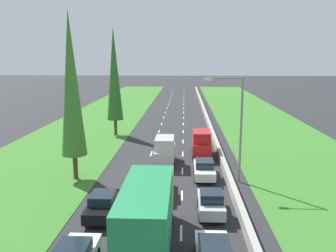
{
  "coord_description": "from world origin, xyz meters",
  "views": [
    {
      "loc": [
        1.87,
        0.95,
        10.52
      ],
      "look_at": [
        -0.34,
        48.86,
        1.24
      ],
      "focal_mm": 38.06,
      "sensor_mm": 36.0,
      "label": 1
    }
  ],
  "objects_px": {
    "red_van_right_lane": "(201,144)",
    "silver_van_centre_lane": "(165,151)",
    "silver_hatchback_right_lane_third": "(211,203)",
    "yellow_sedan_centre_lane": "(159,184)",
    "poplar_tree_third": "(114,74)",
    "white_sedan_right_lane_fourth": "(204,169)",
    "poplar_tree_second": "(71,85)",
    "green_box_truck_centre_lane": "(148,216)",
    "black_sedan_left_lane": "(103,204)",
    "street_light_mast": "(237,122)"
  },
  "relations": [
    {
      "from": "red_van_right_lane",
      "to": "silver_van_centre_lane",
      "type": "xyz_separation_m",
      "value": [
        -3.76,
        -3.19,
        0.0
      ]
    },
    {
      "from": "silver_hatchback_right_lane_third",
      "to": "yellow_sedan_centre_lane",
      "type": "bearing_deg",
      "value": 137.7
    },
    {
      "from": "silver_van_centre_lane",
      "to": "poplar_tree_third",
      "type": "distance_m",
      "value": 16.74
    },
    {
      "from": "yellow_sedan_centre_lane",
      "to": "silver_hatchback_right_lane_third",
      "type": "xyz_separation_m",
      "value": [
        3.79,
        -3.45,
        0.02
      ]
    },
    {
      "from": "white_sedan_right_lane_fourth",
      "to": "poplar_tree_second",
      "type": "xyz_separation_m",
      "value": [
        -11.3,
        -0.82,
        7.45
      ]
    },
    {
      "from": "green_box_truck_centre_lane",
      "to": "black_sedan_left_lane",
      "type": "distance_m",
      "value": 5.91
    },
    {
      "from": "white_sedan_right_lane_fourth",
      "to": "silver_van_centre_lane",
      "type": "bearing_deg",
      "value": 134.64
    },
    {
      "from": "black_sedan_left_lane",
      "to": "green_box_truck_centre_lane",
      "type": "bearing_deg",
      "value": -52.25
    },
    {
      "from": "black_sedan_left_lane",
      "to": "silver_van_centre_lane",
      "type": "bearing_deg",
      "value": 73.55
    },
    {
      "from": "silver_hatchback_right_lane_third",
      "to": "poplar_tree_third",
      "type": "bearing_deg",
      "value": 114.54
    },
    {
      "from": "green_box_truck_centre_lane",
      "to": "street_light_mast",
      "type": "relative_size",
      "value": 1.04
    },
    {
      "from": "red_van_right_lane",
      "to": "black_sedan_left_lane",
      "type": "distance_m",
      "value": 16.71
    },
    {
      "from": "black_sedan_left_lane",
      "to": "poplar_tree_second",
      "type": "xyz_separation_m",
      "value": [
        -4.1,
        7.28,
        7.45
      ]
    },
    {
      "from": "green_box_truck_centre_lane",
      "to": "street_light_mast",
      "type": "distance_m",
      "value": 13.57
    },
    {
      "from": "yellow_sedan_centre_lane",
      "to": "poplar_tree_third",
      "type": "distance_m",
      "value": 23.63
    },
    {
      "from": "green_box_truck_centre_lane",
      "to": "silver_hatchback_right_lane_third",
      "type": "height_order",
      "value": "green_box_truck_centre_lane"
    },
    {
      "from": "black_sedan_left_lane",
      "to": "poplar_tree_third",
      "type": "height_order",
      "value": "poplar_tree_third"
    },
    {
      "from": "black_sedan_left_lane",
      "to": "street_light_mast",
      "type": "distance_m",
      "value": 12.87
    },
    {
      "from": "green_box_truck_centre_lane",
      "to": "silver_van_centre_lane",
      "type": "relative_size",
      "value": 1.92
    },
    {
      "from": "silver_hatchback_right_lane_third",
      "to": "silver_van_centre_lane",
      "type": "distance_m",
      "value": 11.92
    },
    {
      "from": "yellow_sedan_centre_lane",
      "to": "white_sedan_right_lane_fourth",
      "type": "xyz_separation_m",
      "value": [
        3.74,
        4.11,
        0.0
      ]
    },
    {
      "from": "silver_hatchback_right_lane_third",
      "to": "silver_van_centre_lane",
      "type": "xyz_separation_m",
      "value": [
        -3.75,
        11.3,
        0.56
      ]
    },
    {
      "from": "green_box_truck_centre_lane",
      "to": "white_sedan_right_lane_fourth",
      "type": "relative_size",
      "value": 2.09
    },
    {
      "from": "white_sedan_right_lane_fourth",
      "to": "street_light_mast",
      "type": "xyz_separation_m",
      "value": [
        2.59,
        -1.01,
        4.42
      ]
    },
    {
      "from": "street_light_mast",
      "to": "green_box_truck_centre_lane",
      "type": "bearing_deg",
      "value": -118.31
    },
    {
      "from": "black_sedan_left_lane",
      "to": "poplar_tree_second",
      "type": "bearing_deg",
      "value": 119.37
    },
    {
      "from": "yellow_sedan_centre_lane",
      "to": "red_van_right_lane",
      "type": "bearing_deg",
      "value": 71.03
    },
    {
      "from": "white_sedan_right_lane_fourth",
      "to": "black_sedan_left_lane",
      "type": "height_order",
      "value": "same"
    },
    {
      "from": "poplar_tree_third",
      "to": "black_sedan_left_lane",
      "type": "bearing_deg",
      "value": -81.0
    },
    {
      "from": "silver_hatchback_right_lane_third",
      "to": "street_light_mast",
      "type": "bearing_deg",
      "value": 68.81
    },
    {
      "from": "silver_van_centre_lane",
      "to": "silver_hatchback_right_lane_third",
      "type": "bearing_deg",
      "value": -71.66
    },
    {
      "from": "green_box_truck_centre_lane",
      "to": "poplar_tree_third",
      "type": "bearing_deg",
      "value": 104.18
    },
    {
      "from": "green_box_truck_centre_lane",
      "to": "poplar_tree_second",
      "type": "xyz_separation_m",
      "value": [
        -7.62,
        11.83,
        6.08
      ]
    },
    {
      "from": "silver_van_centre_lane",
      "to": "green_box_truck_centre_lane",
      "type": "bearing_deg",
      "value": -89.94
    },
    {
      "from": "green_box_truck_centre_lane",
      "to": "red_van_right_lane",
      "type": "xyz_separation_m",
      "value": [
        3.74,
        19.58,
        -0.78
      ]
    },
    {
      "from": "yellow_sedan_centre_lane",
      "to": "poplar_tree_second",
      "type": "height_order",
      "value": "poplar_tree_second"
    },
    {
      "from": "white_sedan_right_lane_fourth",
      "to": "red_van_right_lane",
      "type": "xyz_separation_m",
      "value": [
        0.06,
        6.94,
        0.59
      ]
    },
    {
      "from": "yellow_sedan_centre_lane",
      "to": "poplar_tree_third",
      "type": "relative_size",
      "value": 0.31
    },
    {
      "from": "poplar_tree_third",
      "to": "street_light_mast",
      "type": "distance_m",
      "value": 22.9
    },
    {
      "from": "white_sedan_right_lane_fourth",
      "to": "silver_van_centre_lane",
      "type": "height_order",
      "value": "silver_van_centre_lane"
    },
    {
      "from": "green_box_truck_centre_lane",
      "to": "silver_van_centre_lane",
      "type": "xyz_separation_m",
      "value": [
        -0.02,
        16.4,
        -0.78
      ]
    },
    {
      "from": "black_sedan_left_lane",
      "to": "silver_van_centre_lane",
      "type": "height_order",
      "value": "silver_van_centre_lane"
    },
    {
      "from": "white_sedan_right_lane_fourth",
      "to": "red_van_right_lane",
      "type": "height_order",
      "value": "red_van_right_lane"
    },
    {
      "from": "silver_hatchback_right_lane_third",
      "to": "red_van_right_lane",
      "type": "height_order",
      "value": "red_van_right_lane"
    },
    {
      "from": "yellow_sedan_centre_lane",
      "to": "poplar_tree_third",
      "type": "height_order",
      "value": "poplar_tree_third"
    },
    {
      "from": "green_box_truck_centre_lane",
      "to": "silver_hatchback_right_lane_third",
      "type": "bearing_deg",
      "value": 53.78
    },
    {
      "from": "green_box_truck_centre_lane",
      "to": "silver_van_centre_lane",
      "type": "distance_m",
      "value": 16.42
    },
    {
      "from": "red_van_right_lane",
      "to": "poplar_tree_second",
      "type": "bearing_deg",
      "value": -145.66
    },
    {
      "from": "yellow_sedan_centre_lane",
      "to": "black_sedan_left_lane",
      "type": "bearing_deg",
      "value": -130.89
    },
    {
      "from": "green_box_truck_centre_lane",
      "to": "poplar_tree_third",
      "type": "distance_m",
      "value": 31.22
    }
  ]
}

